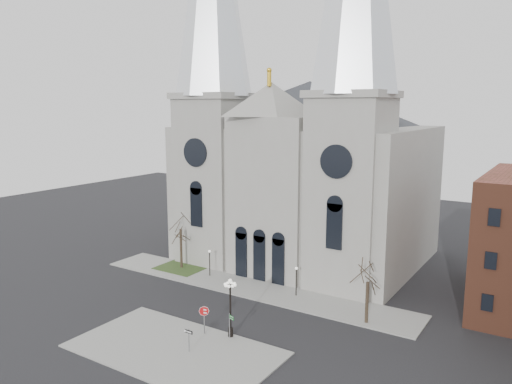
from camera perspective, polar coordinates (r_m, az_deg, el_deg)
The scene contains 13 objects.
ground at distance 50.74m, azimuth -8.00°, elevation -14.43°, with size 160.00×160.00×0.00m, color black.
sidewalk_near at distance 45.55m, azimuth -9.27°, elevation -17.33°, with size 18.00×10.00×0.14m, color gray.
sidewalk_far at distance 58.82m, azimuth -0.90°, elevation -10.77°, with size 40.00×6.00×0.14m, color gray.
grass_patch at distance 65.90m, azimuth -8.50°, elevation -8.57°, with size 6.00×5.00×0.18m, color #2D401B.
cathedral at distance 65.32m, azimuth 4.87°, elevation 7.79°, with size 33.00×26.66×54.00m.
tree_left at distance 64.39m, azimuth -8.62°, elevation -3.92°, with size 3.20×3.20×7.50m.
tree_right at distance 49.29m, azimuth 12.66°, elevation -9.73°, with size 3.20×3.20×6.00m.
ped_lamp_left at distance 61.80m, azimuth -5.33°, elevation -7.57°, with size 0.32×0.32×3.26m.
ped_lamp_right at distance 55.57m, azimuth 4.62°, elevation -9.58°, with size 0.32×0.32×3.26m.
stop_sign at distance 47.03m, azimuth -5.95°, elevation -13.70°, with size 0.93×0.29×2.67m.
globe_lamp at distance 45.72m, azimuth -2.96°, elevation -12.28°, with size 1.55×1.55×5.46m.
one_way_sign at distance 44.30m, azimuth -7.69°, elevation -16.00°, with size 0.89×0.09×2.03m.
street_name_sign at distance 46.24m, azimuth -2.98°, elevation -14.81°, with size 0.70×0.30×2.31m.
Camera 1 is at (30.45, -34.88, 20.76)m, focal length 35.00 mm.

